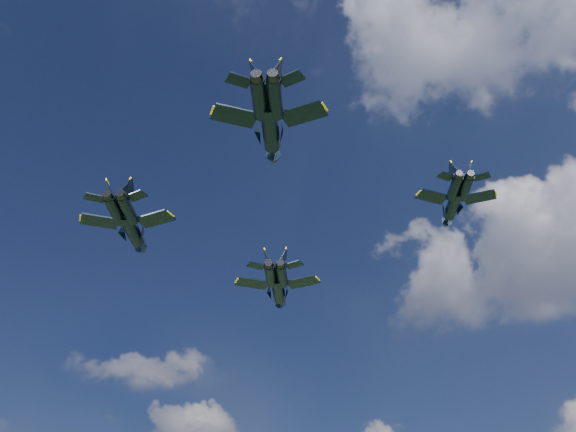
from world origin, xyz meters
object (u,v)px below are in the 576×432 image
(jet_right, at_px, (452,206))
(jet_slot, at_px, (271,130))
(jet_lead, at_px, (279,290))
(jet_left, at_px, (133,230))

(jet_right, bearing_deg, jet_slot, -140.87)
(jet_lead, bearing_deg, jet_right, -41.13)
(jet_right, bearing_deg, jet_lead, 135.20)
(jet_right, bearing_deg, jet_left, 174.48)
(jet_lead, xyz_separation_m, jet_left, (-4.40, -26.65, -0.39))
(jet_left, xyz_separation_m, jet_slot, (29.08, -7.22, -1.62))
(jet_left, distance_m, jet_slot, 30.00)
(jet_lead, relative_size, jet_left, 1.02)
(jet_right, xyz_separation_m, jet_slot, (-7.19, -29.64, -3.15))
(jet_right, height_order, jet_slot, jet_right)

